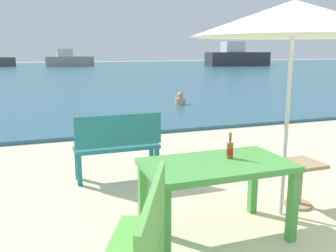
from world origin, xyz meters
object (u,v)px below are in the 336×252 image
beer_bottle_amber (230,149)px  side_table_wood (300,177)px  bench_green_right (140,248)px  boat_tanker (237,57)px  boat_cargo_ship (69,60)px  swimmer_person (180,100)px  picnic_table_green (216,173)px  bench_teal_center (118,142)px  patio_umbrella (294,19)px

beer_bottle_amber → side_table_wood: 1.20m
bench_green_right → boat_tanker: 41.30m
boat_cargo_ship → boat_tanker: boat_tanker is taller
swimmer_person → boat_tanker: (17.49, 26.51, 0.82)m
bench_green_right → boat_cargo_ship: 40.79m
picnic_table_green → boat_cargo_ship: boat_cargo_ship is taller
picnic_table_green → swimmer_person: (2.80, 8.00, -0.41)m
boat_tanker → side_table_wood: bearing=-119.1°
side_table_wood → boat_cargo_ship: bearing=88.9°
bench_teal_center → boat_cargo_ship: (2.57, 37.87, 0.22)m
boat_cargo_ship → boat_tanker: 19.02m
swimmer_person → beer_bottle_amber: bearing=-108.3°
side_table_wood → boat_cargo_ship: size_ratio=0.10×
side_table_wood → boat_tanker: 39.15m
beer_bottle_amber → side_table_wood: bearing=12.3°
beer_bottle_amber → patio_umbrella: patio_umbrella is taller
patio_umbrella → side_table_wood: bearing=20.0°
side_table_wood → boat_cargo_ship: 39.50m
beer_bottle_amber → side_table_wood: size_ratio=0.49×
picnic_table_green → swimmer_person: 8.48m
beer_bottle_amber → bench_teal_center: 2.01m
beer_bottle_amber → boat_tanker: (20.11, 34.43, 0.20)m
picnic_table_green → side_table_wood: (1.25, 0.31, -0.30)m
picnic_table_green → beer_bottle_amber: 0.28m
picnic_table_green → boat_tanker: 40.03m
patio_umbrella → boat_tanker: bearing=60.6°
beer_bottle_amber → boat_cargo_ship: bearing=87.3°
boat_cargo_ship → boat_tanker: size_ratio=0.70×
beer_bottle_amber → side_table_wood: beer_bottle_amber is taller
bench_teal_center → side_table_wood: bearing=-41.9°
patio_umbrella → boat_tanker: (19.37, 34.32, -1.06)m
swimmer_person → side_table_wood: bearing=-101.4°
swimmer_person → bench_teal_center: bearing=-118.9°
beer_bottle_amber → bench_teal_center: (-0.73, 1.85, -0.31)m
bench_green_right → swimmer_person: bench_green_right is taller
side_table_wood → bench_teal_center: bench_teal_center is taller
beer_bottle_amber → boat_cargo_ship: boat_cargo_ship is taller
patio_umbrella → bench_green_right: bearing=-151.1°
beer_bottle_amber → patio_umbrella: 1.47m
picnic_table_green → bench_teal_center: bearing=106.0°
bench_teal_center → boat_cargo_ship: boat_cargo_ship is taller
bench_teal_center → boat_tanker: (20.84, 32.58, 0.51)m
bench_teal_center → picnic_table_green: bearing=-74.0°
patio_umbrella → boat_cargo_ship: patio_umbrella is taller
swimmer_person → patio_umbrella: bearing=-103.5°
side_table_wood → swimmer_person: 7.85m
patio_umbrella → boat_cargo_ship: (1.10, 39.61, -1.35)m
patio_umbrella → bench_green_right: 2.71m
bench_teal_center → boat_tanker: boat_tanker is taller
picnic_table_green → bench_green_right: bench_green_right is taller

